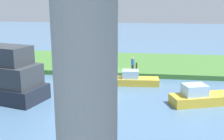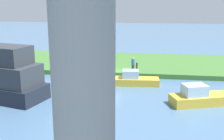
% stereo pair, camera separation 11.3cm
% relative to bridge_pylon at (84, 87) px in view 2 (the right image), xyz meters
% --- Properties ---
extents(ground_plane, '(160.00, 160.00, 0.00)m').
position_rel_bridge_pylon_xyz_m(ground_plane, '(2.32, -19.83, -5.05)').
color(ground_plane, '#4C7093').
extents(grassy_bank, '(80.00, 12.00, 0.50)m').
position_rel_bridge_pylon_xyz_m(grassy_bank, '(2.32, -25.83, -4.80)').
color(grassy_bank, '#427533').
rests_on(grassy_bank, ground).
extents(bridge_pylon, '(2.02, 2.02, 10.10)m').
position_rel_bridge_pylon_xyz_m(bridge_pylon, '(0.00, 0.00, 0.00)').
color(bridge_pylon, '#9E998E').
rests_on(bridge_pylon, ground).
extents(person_on_bank, '(0.48, 0.48, 1.39)m').
position_rel_bridge_pylon_xyz_m(person_on_bank, '(-0.08, -21.39, -3.85)').
color(person_on_bank, '#2D334C').
rests_on(person_on_bank, grassy_bank).
extents(mooring_post, '(0.20, 0.20, 0.79)m').
position_rel_bridge_pylon_xyz_m(mooring_post, '(-0.49, -21.47, -4.16)').
color(mooring_post, brown).
rests_on(mooring_post, grassy_bank).
extents(motorboat_red, '(5.08, 3.18, 1.60)m').
position_rel_bridge_pylon_xyz_m(motorboat_red, '(-5.86, -12.87, -4.48)').
color(motorboat_red, gold).
rests_on(motorboat_red, ground).
extents(motorboat_white, '(4.36, 1.81, 1.42)m').
position_rel_bridge_pylon_xyz_m(motorboat_white, '(-0.57, -17.39, -4.55)').
color(motorboat_white, gold).
rests_on(motorboat_white, ground).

